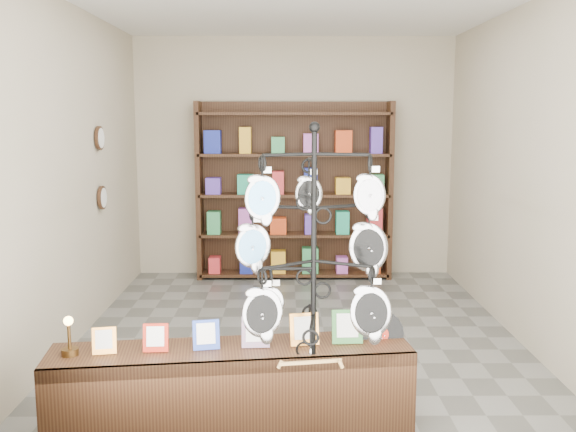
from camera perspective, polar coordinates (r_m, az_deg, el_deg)
name	(u,v)px	position (r m, az deg, el deg)	size (l,w,h in m)	color
ground	(298,338)	(6.00, 0.88, -10.77)	(5.00, 5.00, 0.00)	slate
room_envelope	(298,135)	(5.65, 0.92, 7.20)	(5.00, 5.00, 5.00)	#BBAD96
display_tree	(314,262)	(3.88, 2.29, -4.07)	(1.02, 0.89, 1.98)	black
front_shelf	(232,389)	(4.26, -5.01, -15.10)	(2.32, 0.74, 0.81)	black
back_shelving	(294,196)	(8.01, 0.56, 1.77)	(2.42, 0.36, 2.20)	black
wall_clocks	(101,168)	(6.73, -16.30, 4.11)	(0.03, 0.24, 0.84)	black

